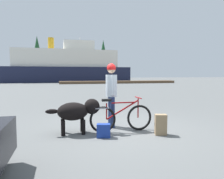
# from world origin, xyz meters

# --- Properties ---
(ground_plane) EXTENTS (160.00, 160.00, 0.00)m
(ground_plane) POSITION_xyz_m (0.00, 0.00, 0.00)
(ground_plane) COLOR #595B5B
(bicycle) EXTENTS (1.69, 0.44, 0.90)m
(bicycle) POSITION_xyz_m (-0.02, -0.24, 0.37)
(bicycle) COLOR black
(bicycle) RESTS_ON ground_plane
(person_cyclist) EXTENTS (0.32, 0.53, 1.80)m
(person_cyclist) POSITION_xyz_m (-0.14, 0.31, 1.10)
(person_cyclist) COLOR navy
(person_cyclist) RESTS_ON ground_plane
(dog) EXTENTS (1.35, 0.53, 0.88)m
(dog) POSITION_xyz_m (-1.14, -0.12, 0.57)
(dog) COLOR black
(dog) RESTS_ON ground_plane
(backpack) EXTENTS (0.33, 0.27, 0.51)m
(backpack) POSITION_xyz_m (0.86, -0.76, 0.26)
(backpack) COLOR #8C7251
(backpack) RESTS_ON ground_plane
(handbag_pannier) EXTENTS (0.36, 0.25, 0.32)m
(handbag_pannier) POSITION_xyz_m (-0.56, -0.62, 0.16)
(handbag_pannier) COLOR navy
(handbag_pannier) RESTS_ON ground_plane
(dock_pier) EXTENTS (18.97, 2.14, 0.40)m
(dock_pier) POSITION_xyz_m (7.88, 27.39, 0.20)
(dock_pier) COLOR brown
(dock_pier) RESTS_ON ground_plane
(ferry_boat) EXTENTS (23.48, 8.37, 8.41)m
(ferry_boat) POSITION_xyz_m (-0.05, 36.49, 2.93)
(ferry_boat) COLOR #191E38
(ferry_boat) RESTS_ON ground_plane
(sailboat_moored) EXTENTS (8.14, 2.28, 9.37)m
(sailboat_moored) POSITION_xyz_m (2.86, 39.87, 0.50)
(sailboat_moored) COLOR silver
(sailboat_moored) RESTS_ON ground_plane
(pine_tree_far_left) EXTENTS (3.21, 3.21, 11.36)m
(pine_tree_far_left) POSITION_xyz_m (-6.99, 52.45, 7.22)
(pine_tree_far_left) COLOR #4C331E
(pine_tree_far_left) RESTS_ON ground_plane
(pine_tree_center) EXTENTS (4.06, 4.06, 8.76)m
(pine_tree_center) POSITION_xyz_m (0.13, 53.57, 5.51)
(pine_tree_center) COLOR #4C331E
(pine_tree_center) RESTS_ON ground_plane
(pine_tree_far_right) EXTENTS (3.90, 3.90, 8.90)m
(pine_tree_far_right) POSITION_xyz_m (6.78, 52.27, 5.81)
(pine_tree_far_right) COLOR #4C331E
(pine_tree_far_right) RESTS_ON ground_plane
(pine_tree_mid_back) EXTENTS (3.68, 3.68, 11.83)m
(pine_tree_mid_back) POSITION_xyz_m (11.65, 57.74, 7.24)
(pine_tree_mid_back) COLOR #4C331E
(pine_tree_mid_back) RESTS_ON ground_plane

